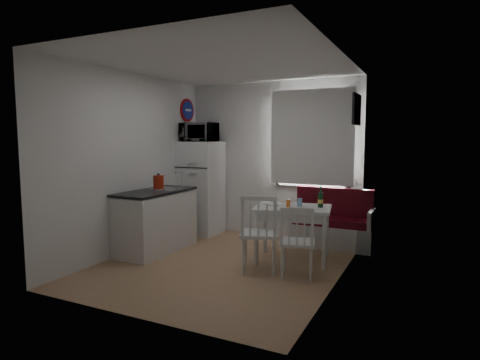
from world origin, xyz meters
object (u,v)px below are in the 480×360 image
object	(u,v)px
bench	(332,228)
wine_bottle	(321,197)
microwave	(199,132)
dining_table	(293,213)
kettle	(158,182)
fridge	(201,188)
chair_left	(256,225)
chair_right	(295,234)
kitchen_counter	(156,220)

from	to	relation	value
bench	wine_bottle	size ratio (longest dim) A/B	4.45
microwave	wine_bottle	distance (m)	2.56
bench	wine_bottle	xyz separation A→B (m)	(0.04, -0.85, 0.59)
bench	dining_table	xyz separation A→B (m)	(-0.31, -0.95, 0.37)
microwave	kettle	world-z (taller)	microwave
kettle	fridge	bearing A→B (deg)	91.39
chair_left	chair_right	xyz separation A→B (m)	(0.50, 0.01, -0.07)
bench	fridge	xyz separation A→B (m)	(-2.27, -0.11, 0.51)
chair_right	fridge	size ratio (longest dim) A/B	0.31
kitchen_counter	wine_bottle	bearing A→B (deg)	12.15
chair_left	chair_right	distance (m)	0.50
fridge	kettle	world-z (taller)	fridge
chair_left	kettle	size ratio (longest dim) A/B	2.39
microwave	wine_bottle	bearing A→B (deg)	-16.78
kitchen_counter	chair_right	xyz separation A→B (m)	(2.22, -0.26, 0.08)
bench	chair_right	bearing A→B (deg)	-92.27
fridge	kettle	distance (m)	1.26
kitchen_counter	bench	bearing A→B (deg)	30.61
dining_table	kettle	bearing A→B (deg)	-179.38
chair_left	microwave	bearing A→B (deg)	118.39
chair_left	wine_bottle	distance (m)	1.02
dining_table	microwave	distance (m)	2.38
wine_bottle	kitchen_counter	bearing A→B (deg)	-167.85
kitchen_counter	kettle	distance (m)	0.57
kettle	bench	bearing A→B (deg)	31.00
kettle	wine_bottle	size ratio (longest dim) A/B	0.87
kitchen_counter	chair_right	distance (m)	2.24
fridge	kettle	bearing A→B (deg)	-88.61
chair_right	kettle	xyz separation A→B (m)	(-2.17, 0.27, 0.49)
dining_table	wine_bottle	world-z (taller)	wine_bottle
bench	fridge	bearing A→B (deg)	-177.25
chair_left	kettle	world-z (taller)	kettle
fridge	wine_bottle	xyz separation A→B (m)	(2.30, -0.74, 0.09)
bench	microwave	size ratio (longest dim) A/B	2.14
dining_table	chair_left	world-z (taller)	chair_left
dining_table	kettle	xyz separation A→B (m)	(-1.92, -0.39, 0.36)
chair_left	kettle	xyz separation A→B (m)	(-1.67, 0.28, 0.42)
chair_left	wine_bottle	xyz separation A→B (m)	(0.60, 0.77, 0.28)
microwave	kettle	size ratio (longest dim) A/B	2.38
bench	wine_bottle	world-z (taller)	wine_bottle
chair_left	wine_bottle	size ratio (longest dim) A/B	2.09
fridge	microwave	distance (m)	0.96
kitchen_counter	microwave	world-z (taller)	microwave
chair_left	fridge	bearing A→B (deg)	117.44
chair_right	microwave	distance (m)	2.91
chair_right	kettle	bearing A→B (deg)	158.34
kettle	microwave	bearing A→B (deg)	91.45
kitchen_counter	chair_left	xyz separation A→B (m)	(1.72, -0.27, 0.15)
chair_left	wine_bottle	bearing A→B (deg)	31.19
microwave	dining_table	bearing A→B (deg)	-22.13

